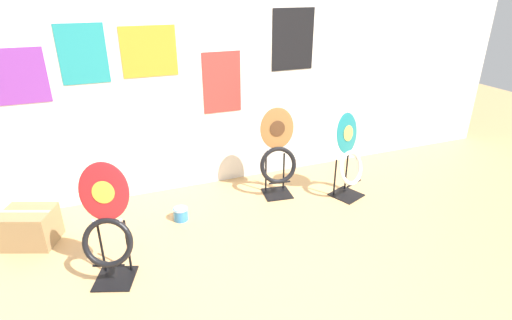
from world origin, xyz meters
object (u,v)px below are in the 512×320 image
at_px(toilet_seat_display_woodgrain, 278,157).
at_px(paint_can, 181,213).
at_px(storage_box, 30,227).
at_px(toilet_seat_display_crimson_swirl, 107,228).
at_px(toilet_seat_display_teal_sax, 349,158).

xyz_separation_m(toilet_seat_display_woodgrain, paint_can, (-1.04, -0.13, -0.35)).
bearing_deg(storage_box, paint_can, -4.96).
xyz_separation_m(toilet_seat_display_crimson_swirl, storage_box, (-0.63, 0.73, -0.29)).
relative_size(toilet_seat_display_crimson_swirl, paint_can, 6.64).
height_order(paint_can, storage_box, storage_box).
height_order(toilet_seat_display_woodgrain, paint_can, toilet_seat_display_woodgrain).
bearing_deg(storage_box, toilet_seat_display_teal_sax, -5.03).
height_order(toilet_seat_display_crimson_swirl, toilet_seat_display_teal_sax, toilet_seat_display_crimson_swirl).
bearing_deg(toilet_seat_display_teal_sax, storage_box, 174.97).
height_order(toilet_seat_display_woodgrain, storage_box, toilet_seat_display_woodgrain).
distance_m(toilet_seat_display_woodgrain, toilet_seat_display_teal_sax, 0.71).
bearing_deg(paint_can, toilet_seat_display_crimson_swirl, -135.06).
relative_size(toilet_seat_display_teal_sax, storage_box, 1.79).
relative_size(toilet_seat_display_woodgrain, paint_can, 6.66).
relative_size(toilet_seat_display_teal_sax, paint_can, 6.33).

